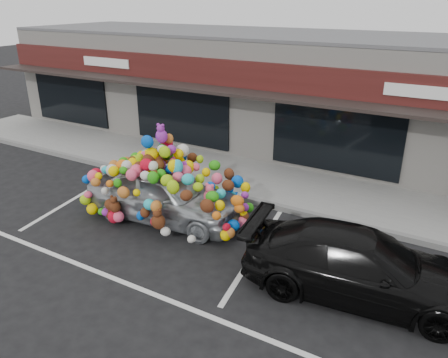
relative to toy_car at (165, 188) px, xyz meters
The scene contains 9 objects.
ground 1.03m from the toy_car, 86.00° to the right, with size 90.00×90.00×0.00m, color black.
shop_building 8.06m from the toy_car, 89.76° to the left, with size 24.00×7.20×4.31m.
sidewalk 3.62m from the toy_car, 89.46° to the left, with size 26.00×3.00×0.15m, color gray.
kerb 2.19m from the toy_car, 89.06° to the left, with size 26.00×0.18×0.16m, color slate.
parking_stripe_left 3.30m from the toy_car, behind, with size 0.12×4.40×0.01m, color silver.
parking_stripe_mid 2.99m from the toy_car, ahead, with size 0.12×4.40×0.01m, color silver.
lane_line 3.56m from the toy_car, 53.78° to the right, with size 14.00×0.12×0.01m, color silver.
toy_car is the anchor object (origin of this frame).
black_sedan 5.36m from the toy_car, ahead, with size 4.66×1.89×1.35m, color black.
Camera 1 is at (6.60, -7.87, 5.57)m, focal length 35.00 mm.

